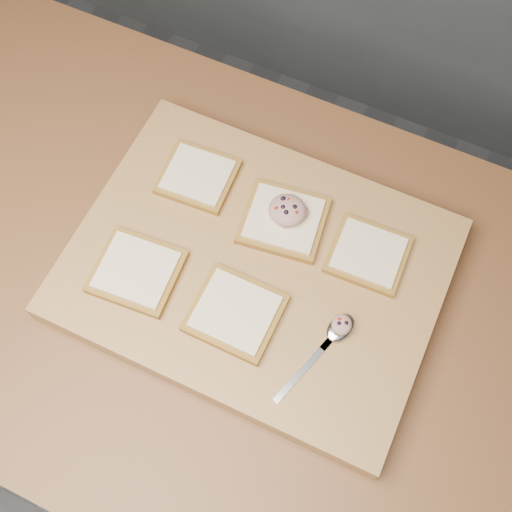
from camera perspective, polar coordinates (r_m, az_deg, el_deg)
The scene contains 11 objects.
ground at distance 1.87m, azimuth 3.83°, elevation -15.15°, with size 4.00×4.00×0.00m, color #515459.
island_counter at distance 1.43m, azimuth 4.96°, elevation -12.25°, with size 2.00×0.80×0.90m.
cutting_board at distance 1.00m, azimuth -0.00°, elevation -1.19°, with size 0.56×0.42×0.04m, color #AA7649.
bread_far_left at distance 1.05m, azimuth -5.20°, elevation 7.05°, with size 0.12×0.11×0.02m.
bread_far_center at distance 1.00m, azimuth 2.47°, elevation 3.19°, with size 0.14×0.13×0.02m.
bread_far_right at distance 0.99m, azimuth 9.94°, elevation 0.15°, with size 0.12×0.11×0.02m.
bread_near_left at distance 0.98m, azimuth -10.56°, elevation -1.35°, with size 0.13×0.12×0.02m.
bread_near_center at distance 0.94m, azimuth -1.85°, elevation -5.07°, with size 0.13×0.12×0.02m.
tuna_salad_dollop at distance 0.99m, azimuth 2.80°, elevation 4.11°, with size 0.06×0.06×0.03m.
spoon at distance 0.94m, azimuth 7.04°, elevation -6.89°, with size 0.07×0.17×0.01m.
spoon_salad at distance 0.93m, azimuth 7.62°, elevation -6.07°, with size 0.03×0.03×0.02m.
Camera 1 is at (0.01, -0.32, 1.84)m, focal length 45.00 mm.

